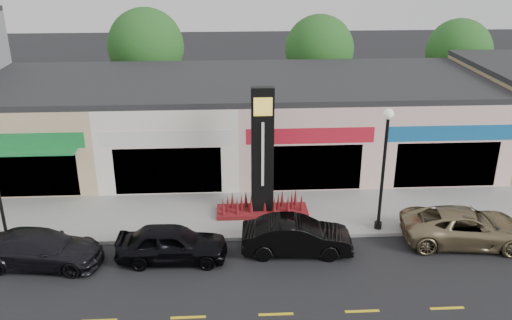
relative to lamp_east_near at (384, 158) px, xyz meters
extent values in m
plane|color=black|center=(-8.00, -2.50, -3.48)|extent=(120.00, 120.00, 0.00)
cube|color=gray|center=(-8.00, 1.85, -3.40)|extent=(52.00, 4.30, 0.15)
cube|color=gray|center=(-8.00, -0.40, -3.40)|extent=(52.00, 0.20, 0.15)
cube|color=tan|center=(-16.50, 9.00, -1.23)|extent=(7.00, 10.00, 4.50)
cube|color=#262628|center=(-16.50, 9.00, 1.17)|extent=(7.00, 10.00, 0.30)
cube|color=black|center=(-16.50, 4.05, -2.08)|extent=(5.25, 0.10, 2.40)
cube|color=#1B7D39|center=(-16.50, 4.05, -0.38)|extent=(6.30, 0.12, 0.80)
cube|color=#1B7D39|center=(-16.50, 3.60, -0.78)|extent=(5.60, 0.90, 0.12)
cube|color=white|center=(-9.50, 9.00, -1.23)|extent=(7.00, 10.00, 4.50)
cube|color=#262628|center=(-9.50, 9.00, 1.17)|extent=(7.00, 10.00, 0.30)
cube|color=black|center=(-9.50, 4.05, -2.08)|extent=(5.25, 0.10, 2.40)
cube|color=silver|center=(-9.50, 4.05, -0.38)|extent=(6.30, 0.12, 0.80)
cube|color=beige|center=(-2.50, 9.00, -1.23)|extent=(7.00, 10.00, 4.50)
cube|color=#262628|center=(-2.50, 9.00, 1.17)|extent=(7.00, 10.00, 0.30)
cube|color=black|center=(-2.50, 4.05, -2.08)|extent=(5.25, 0.10, 2.40)
cube|color=red|center=(-2.50, 4.05, -0.38)|extent=(6.30, 0.12, 0.80)
cube|color=beige|center=(4.50, 9.00, -1.23)|extent=(7.00, 10.00, 4.50)
cube|color=#262628|center=(4.50, 9.00, 1.17)|extent=(7.00, 10.00, 0.30)
cube|color=black|center=(4.50, 4.05, -2.08)|extent=(5.25, 0.10, 2.40)
cube|color=#165F9D|center=(4.50, 4.05, -0.38)|extent=(6.30, 0.12, 0.80)
cylinder|color=#382619|center=(-12.00, 17.00, -1.90)|extent=(0.36, 0.36, 3.15)
sphere|color=#205119|center=(-12.00, 17.00, 1.75)|extent=(5.20, 5.20, 5.20)
cylinder|color=#382619|center=(0.00, 17.00, -1.99)|extent=(0.36, 0.36, 2.97)
sphere|color=#205119|center=(0.00, 17.00, 1.42)|extent=(4.80, 4.80, 4.80)
cylinder|color=#382619|center=(10.00, 17.00, -2.08)|extent=(0.36, 0.36, 2.80)
sphere|color=#205119|center=(10.00, 17.00, 1.16)|extent=(4.60, 4.60, 4.60)
cylinder|color=black|center=(-16.00, 0.00, -3.18)|extent=(0.32, 0.32, 0.30)
cylinder|color=black|center=(0.00, 0.00, -3.18)|extent=(0.32, 0.32, 0.30)
cylinder|color=black|center=(0.00, 0.00, -0.68)|extent=(0.14, 0.14, 5.00)
sphere|color=silver|center=(0.00, 0.00, 1.92)|extent=(0.44, 0.44, 0.44)
cube|color=#5C100F|center=(-5.00, 1.70, -3.23)|extent=(4.20, 1.30, 0.20)
cube|color=black|center=(-5.00, 1.70, -0.33)|extent=(1.00, 0.40, 6.00)
cube|color=yellow|center=(-5.00, 1.48, 1.87)|extent=(0.80, 0.05, 0.80)
cube|color=silver|center=(-5.00, 1.48, -0.33)|extent=(0.12, 0.04, 3.00)
imported|color=black|center=(-13.96, -1.88, -2.77)|extent=(2.55, 5.07, 1.41)
imported|color=black|center=(-8.83, -1.83, -2.73)|extent=(1.92, 4.45, 1.50)
imported|color=black|center=(-3.80, -1.54, -2.74)|extent=(1.83, 4.57, 1.48)
imported|color=#8F7D5B|center=(3.42, -1.15, -2.73)|extent=(3.03, 5.58, 1.49)
camera|label=1|loc=(-6.53, -20.67, 8.41)|focal=38.00mm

